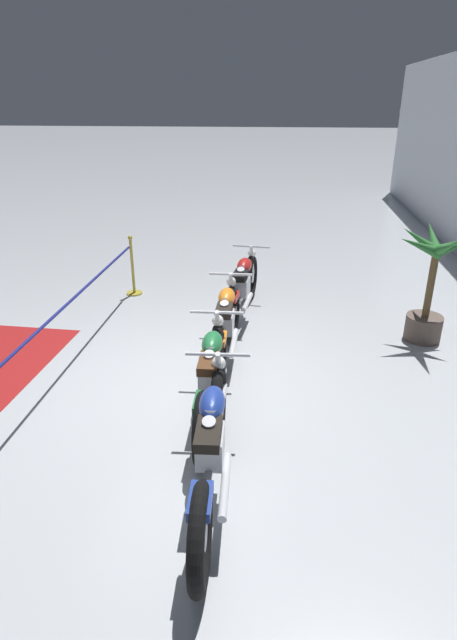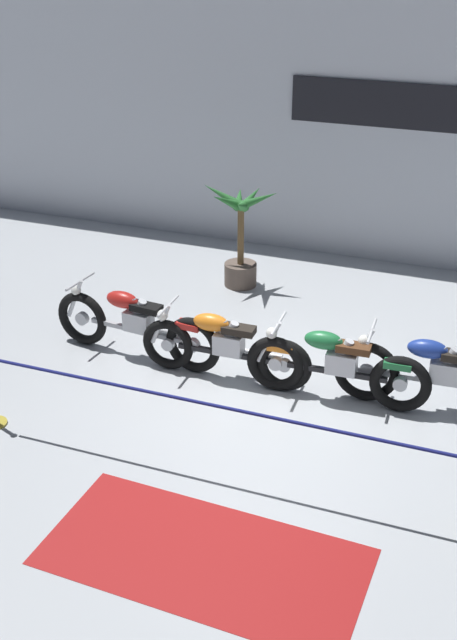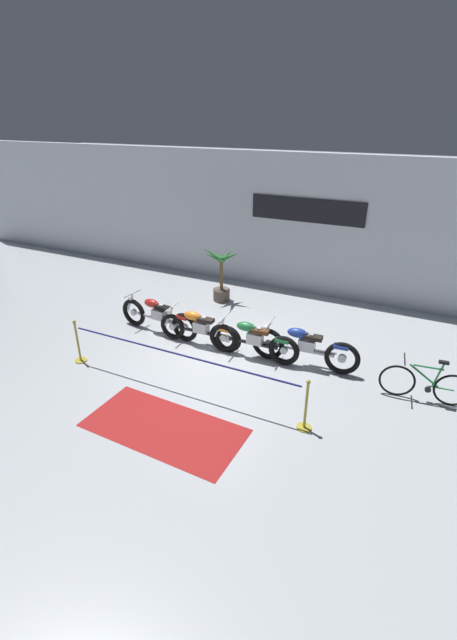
{
  "view_description": "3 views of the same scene",
  "coord_description": "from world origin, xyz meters",
  "px_view_note": "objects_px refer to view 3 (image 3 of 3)",
  "views": [
    {
      "loc": [
        5.3,
        1.17,
        3.18
      ],
      "look_at": [
        -0.16,
        0.56,
        0.73
      ],
      "focal_mm": 28.0,
      "sensor_mm": 36.0,
      "label": 1
    },
    {
      "loc": [
        2.47,
        -7.65,
        5.25
      ],
      "look_at": [
        -0.76,
        0.9,
        0.6
      ],
      "focal_mm": 45.0,
      "sensor_mm": 36.0,
      "label": 2
    },
    {
      "loc": [
        4.08,
        -7.58,
        5.21
      ],
      "look_at": [
        -0.05,
        0.87,
        0.64
      ],
      "focal_mm": 24.0,
      "sensor_mm": 36.0,
      "label": 3
    }
  ],
  "objects_px": {
    "stanchion_mid_left": "(305,412)",
    "motorcycle_red_0": "(158,316)",
    "motorcycle_green_2": "(253,340)",
    "floor_banner": "(164,428)",
    "bicycle": "(425,384)",
    "motorcycle_orange_1": "(199,329)",
    "stanchion_far_left": "(132,351)",
    "motorcycle_blue_3": "(304,347)",
    "potted_palm_left_of_row": "(221,276)"
  },
  "relations": [
    {
      "from": "motorcycle_red_0",
      "to": "motorcycle_orange_1",
      "type": "height_order",
      "value": "motorcycle_red_0"
    },
    {
      "from": "motorcycle_blue_3",
      "to": "stanchion_mid_left",
      "type": "relative_size",
      "value": 2.35
    },
    {
      "from": "motorcycle_green_2",
      "to": "stanchion_far_left",
      "type": "relative_size",
      "value": 0.41
    },
    {
      "from": "motorcycle_red_0",
      "to": "floor_banner",
      "type": "bearing_deg",
      "value": -54.33
    },
    {
      "from": "motorcycle_green_2",
      "to": "potted_palm_left_of_row",
      "type": "bearing_deg",
      "value": 128.99
    },
    {
      "from": "stanchion_far_left",
      "to": "floor_banner",
      "type": "xyz_separation_m",
      "value": [
        1.5,
        -1.13,
        -0.66
      ]
    },
    {
      "from": "stanchion_mid_left",
      "to": "motorcycle_green_2",
      "type": "bearing_deg",
      "value": 134.23
    },
    {
      "from": "bicycle",
      "to": "stanchion_mid_left",
      "type": "height_order",
      "value": "stanchion_mid_left"
    },
    {
      "from": "bicycle",
      "to": "stanchion_far_left",
      "type": "height_order",
      "value": "stanchion_far_left"
    },
    {
      "from": "motorcycle_orange_1",
      "to": "motorcycle_blue_3",
      "type": "height_order",
      "value": "motorcycle_blue_3"
    },
    {
      "from": "bicycle",
      "to": "stanchion_far_left",
      "type": "xyz_separation_m",
      "value": [
        -5.69,
        -1.86,
        0.28
      ]
    },
    {
      "from": "motorcycle_red_0",
      "to": "motorcycle_blue_3",
      "type": "xyz_separation_m",
      "value": [
        3.88,
        0.07,
        0.01
      ]
    },
    {
      "from": "motorcycle_green_2",
      "to": "bicycle",
      "type": "bearing_deg",
      "value": -0.58
    },
    {
      "from": "motorcycle_green_2",
      "to": "bicycle",
      "type": "height_order",
      "value": "bicycle"
    },
    {
      "from": "potted_palm_left_of_row",
      "to": "stanchion_far_left",
      "type": "xyz_separation_m",
      "value": [
        0.24,
        -4.63,
        -0.12
      ]
    },
    {
      "from": "motorcycle_orange_1",
      "to": "floor_banner",
      "type": "bearing_deg",
      "value": -72.43
    },
    {
      "from": "motorcycle_red_0",
      "to": "bicycle",
      "type": "xyz_separation_m",
      "value": [
        6.42,
        -0.13,
        -0.09
      ]
    },
    {
      "from": "motorcycle_red_0",
      "to": "motorcycle_green_2",
      "type": "distance_m",
      "value": 2.71
    },
    {
      "from": "motorcycle_red_0",
      "to": "floor_banner",
      "type": "relative_size",
      "value": 0.83
    },
    {
      "from": "stanchion_far_left",
      "to": "potted_palm_left_of_row",
      "type": "bearing_deg",
      "value": 93.0
    },
    {
      "from": "motorcycle_blue_3",
      "to": "stanchion_mid_left",
      "type": "bearing_deg",
      "value": -72.01
    },
    {
      "from": "motorcycle_green_2",
      "to": "motorcycle_red_0",
      "type": "bearing_deg",
      "value": 177.95
    },
    {
      "from": "motorcycle_blue_3",
      "to": "floor_banner",
      "type": "bearing_deg",
      "value": -117.17
    },
    {
      "from": "bicycle",
      "to": "potted_palm_left_of_row",
      "type": "xyz_separation_m",
      "value": [
        -5.93,
        2.77,
        0.4
      ]
    },
    {
      "from": "motorcycle_blue_3",
      "to": "stanchion_mid_left",
      "type": "xyz_separation_m",
      "value": [
        0.67,
        -2.07,
        -0.13
      ]
    },
    {
      "from": "stanchion_far_left",
      "to": "stanchion_mid_left",
      "type": "height_order",
      "value": "same"
    },
    {
      "from": "stanchion_mid_left",
      "to": "motorcycle_red_0",
      "type": "bearing_deg",
      "value": 156.34
    },
    {
      "from": "motorcycle_red_0",
      "to": "floor_banner",
      "type": "xyz_separation_m",
      "value": [
        2.24,
        -3.12,
        -0.47
      ]
    },
    {
      "from": "bicycle",
      "to": "motorcycle_orange_1",
      "type": "bearing_deg",
      "value": 179.71
    },
    {
      "from": "motorcycle_green_2",
      "to": "floor_banner",
      "type": "relative_size",
      "value": 0.75
    },
    {
      "from": "motorcycle_orange_1",
      "to": "motorcycle_red_0",
      "type": "bearing_deg",
      "value": 175.16
    },
    {
      "from": "bicycle",
      "to": "motorcycle_green_2",
      "type": "bearing_deg",
      "value": 179.42
    },
    {
      "from": "stanchion_mid_left",
      "to": "floor_banner",
      "type": "distance_m",
      "value": 2.6
    },
    {
      "from": "motorcycle_green_2",
      "to": "floor_banner",
      "type": "height_order",
      "value": "motorcycle_green_2"
    },
    {
      "from": "bicycle",
      "to": "stanchion_far_left",
      "type": "bearing_deg",
      "value": -161.89
    },
    {
      "from": "motorcycle_orange_1",
      "to": "bicycle",
      "type": "height_order",
      "value": "bicycle"
    },
    {
      "from": "motorcycle_green_2",
      "to": "motorcycle_blue_3",
      "type": "height_order",
      "value": "motorcycle_blue_3"
    },
    {
      "from": "motorcycle_blue_3",
      "to": "floor_banner",
      "type": "relative_size",
      "value": 0.84
    },
    {
      "from": "motorcycle_orange_1",
      "to": "stanchion_far_left",
      "type": "distance_m",
      "value": 1.97
    },
    {
      "from": "bicycle",
      "to": "stanchion_mid_left",
      "type": "bearing_deg",
      "value": -135.16
    },
    {
      "from": "motorcycle_red_0",
      "to": "motorcycle_green_2",
      "type": "height_order",
      "value": "motorcycle_red_0"
    },
    {
      "from": "motorcycle_red_0",
      "to": "motorcycle_blue_3",
      "type": "distance_m",
      "value": 3.88
    },
    {
      "from": "motorcycle_green_2",
      "to": "stanchion_far_left",
      "type": "bearing_deg",
      "value": -136.07
    },
    {
      "from": "stanchion_far_left",
      "to": "stanchion_mid_left",
      "type": "bearing_deg",
      "value": 0.0
    },
    {
      "from": "motorcycle_blue_3",
      "to": "potted_palm_left_of_row",
      "type": "bearing_deg",
      "value": 142.9
    },
    {
      "from": "stanchion_mid_left",
      "to": "potted_palm_left_of_row",
      "type": "bearing_deg",
      "value": 131.24
    },
    {
      "from": "floor_banner",
      "to": "stanchion_mid_left",
      "type": "bearing_deg",
      "value": 27.81
    },
    {
      "from": "stanchion_mid_left",
      "to": "floor_banner",
      "type": "relative_size",
      "value": 0.36
    },
    {
      "from": "motorcycle_red_0",
      "to": "potted_palm_left_of_row",
      "type": "bearing_deg",
      "value": 79.41
    },
    {
      "from": "motorcycle_orange_1",
      "to": "motorcycle_green_2",
      "type": "bearing_deg",
      "value": 0.49
    }
  ]
}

